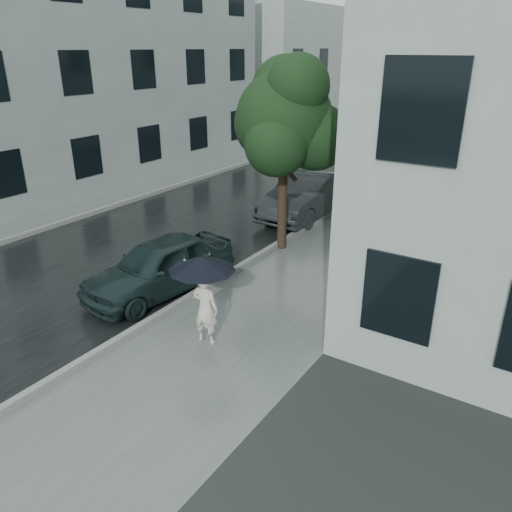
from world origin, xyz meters
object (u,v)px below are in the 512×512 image
Objects in this scene: car_near at (160,266)px; car_far at (309,194)px; street_tree at (286,118)px; pedestrian at (205,308)px; lamp_post at (383,120)px.

car_near is 7.15m from car_far.
street_tree reaches higher than car_near.
street_tree reaches higher than pedestrian.
pedestrian is 0.38× the size of car_near.
lamp_post is at bearing 72.25° from car_far.
pedestrian is 8.57m from car_far.
street_tree is 1.17× the size of car_far.
car_far is (-1.18, -3.48, -2.19)m from lamp_post.
car_far is (-0.75, 3.02, -2.93)m from street_tree.
street_tree is 4.27m from car_far.
car_far reaches higher than car_near.
lamp_post is at bearing 90.77° from car_near.
lamp_post is 1.13× the size of car_far.
car_near is (-1.43, -10.62, -2.28)m from lamp_post.
lamp_post is 1.33× the size of car_near.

